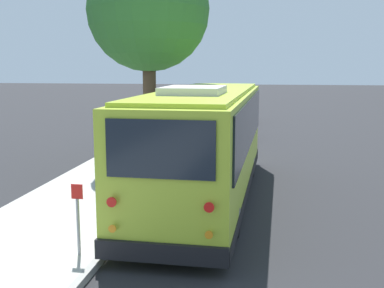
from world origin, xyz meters
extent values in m
plane|color=#28282B|center=(0.00, 0.00, 0.00)|extent=(160.00, 160.00, 0.00)
cube|color=#B2AFA8|center=(0.00, 3.26, 0.07)|extent=(80.00, 3.45, 0.15)
cube|color=#9D9A94|center=(0.00, 1.46, 0.07)|extent=(80.00, 0.14, 0.15)
cube|color=#ADC633|center=(-0.44, 0.03, 1.60)|extent=(10.12, 2.73, 2.71)
cube|color=black|center=(-0.44, 0.03, 0.39)|extent=(10.18, 2.78, 0.28)
cube|color=black|center=(-0.44, 0.03, 2.19)|extent=(9.31, 2.79, 1.29)
cube|color=black|center=(4.61, -0.13, 2.19)|extent=(0.10, 2.11, 1.35)
cube|color=black|center=(-5.49, 0.19, 2.29)|extent=(0.09, 1.94, 1.03)
cube|color=black|center=(4.61, -0.13, 2.82)|extent=(0.10, 1.74, 0.22)
cube|color=#ADC633|center=(-0.44, 0.03, 3.00)|extent=(9.50, 2.48, 0.10)
cube|color=silver|center=(-2.24, 0.09, 3.12)|extent=(1.89, 1.42, 0.20)
cube|color=black|center=(4.63, -0.13, 0.43)|extent=(0.18, 2.43, 0.36)
cube|color=black|center=(-5.52, 0.20, 0.43)|extent=(0.18, 2.43, 0.36)
cylinder|color=red|center=(-5.54, 1.07, 1.33)|extent=(0.04, 0.18, 0.18)
cylinder|color=orange|center=(-5.54, 1.07, 0.84)|extent=(0.03, 0.14, 0.14)
cylinder|color=red|center=(-5.60, -0.67, 1.33)|extent=(0.04, 0.18, 0.18)
cylinder|color=orange|center=(-5.60, -0.67, 0.84)|extent=(0.03, 0.14, 0.14)
cube|color=white|center=(4.71, 0.68, 0.60)|extent=(0.05, 0.32, 0.18)
cube|color=white|center=(4.66, -0.93, 0.60)|extent=(0.05, 0.32, 0.18)
cube|color=black|center=(4.32, 1.24, 2.45)|extent=(0.06, 0.10, 0.24)
cylinder|color=black|center=(2.56, 0.99, 0.45)|extent=(0.91, 0.33, 0.90)
cylinder|color=slate|center=(2.56, 0.99, 0.45)|extent=(0.42, 0.33, 0.41)
cylinder|color=black|center=(2.50, -1.11, 0.45)|extent=(0.91, 0.33, 0.90)
cylinder|color=slate|center=(2.50, -1.11, 0.45)|extent=(0.42, 0.33, 0.41)
cylinder|color=black|center=(-3.23, 1.17, 0.45)|extent=(0.91, 0.33, 0.90)
cylinder|color=slate|center=(-3.23, 1.17, 0.45)|extent=(0.42, 0.33, 0.41)
cylinder|color=black|center=(-3.29, -0.93, 0.45)|extent=(0.91, 0.33, 0.90)
cylinder|color=slate|center=(-3.29, -0.93, 0.45)|extent=(0.42, 0.33, 0.41)
cube|color=navy|center=(11.21, 0.38, 0.46)|extent=(4.36, 1.85, 0.62)
cube|color=black|center=(11.09, 0.37, 1.01)|extent=(2.09, 1.52, 0.48)
cube|color=navy|center=(11.09, 0.37, 1.25)|extent=(2.01, 1.48, 0.05)
cube|color=black|center=(13.37, 0.48, 0.26)|extent=(0.16, 1.60, 0.20)
cube|color=black|center=(9.04, 0.27, 0.26)|extent=(0.16, 1.60, 0.20)
cylinder|color=black|center=(12.52, 1.19, 0.31)|extent=(0.63, 0.23, 0.62)
cylinder|color=slate|center=(12.52, 1.19, 0.31)|extent=(0.29, 0.23, 0.28)
cylinder|color=black|center=(12.59, -0.30, 0.31)|extent=(0.63, 0.23, 0.62)
cylinder|color=slate|center=(12.59, -0.30, 0.31)|extent=(0.29, 0.23, 0.28)
cylinder|color=black|center=(9.82, 1.06, 0.31)|extent=(0.63, 0.23, 0.62)
cylinder|color=slate|center=(9.82, 1.06, 0.31)|extent=(0.29, 0.23, 0.28)
cylinder|color=black|center=(9.89, -0.43, 0.31)|extent=(0.63, 0.23, 0.62)
cylinder|color=slate|center=(9.89, -0.43, 0.31)|extent=(0.29, 0.23, 0.28)
cube|color=slate|center=(18.04, 0.29, 0.49)|extent=(4.40, 2.05, 0.64)
cube|color=black|center=(17.93, 0.28, 1.05)|extent=(2.14, 1.64, 0.48)
cube|color=slate|center=(17.93, 0.28, 1.29)|extent=(2.06, 1.59, 0.05)
cube|color=black|center=(20.19, 0.47, 0.26)|extent=(0.21, 1.66, 0.20)
cube|color=black|center=(15.89, 0.12, 0.26)|extent=(0.21, 1.66, 0.20)
cylinder|color=black|center=(19.32, 1.18, 0.33)|extent=(0.67, 0.25, 0.66)
cylinder|color=slate|center=(19.32, 1.18, 0.33)|extent=(0.31, 0.24, 0.30)
cylinder|color=black|center=(19.45, -0.38, 0.33)|extent=(0.67, 0.25, 0.66)
cylinder|color=slate|center=(19.45, -0.38, 0.33)|extent=(0.31, 0.24, 0.30)
cylinder|color=black|center=(16.63, 0.96, 0.33)|extent=(0.67, 0.25, 0.66)
cylinder|color=slate|center=(16.63, 0.96, 0.33)|extent=(0.31, 0.24, 0.30)
cylinder|color=black|center=(16.76, -0.60, 0.33)|extent=(0.67, 0.25, 0.66)
cylinder|color=slate|center=(16.76, -0.60, 0.33)|extent=(0.31, 0.24, 0.30)
cylinder|color=brown|center=(3.85, 2.63, 2.14)|extent=(0.48, 0.48, 3.98)
sphere|color=#387A33|center=(3.85, 2.63, 5.67)|extent=(4.40, 4.40, 4.40)
cylinder|color=gray|center=(-5.14, 1.86, 0.70)|extent=(0.06, 0.06, 1.10)
cube|color=red|center=(-5.14, 1.86, 1.39)|extent=(0.02, 0.22, 0.28)
cylinder|color=gray|center=(-3.87, 1.86, 0.68)|extent=(0.06, 0.06, 1.06)
camera|label=1|loc=(-13.42, -1.56, 3.72)|focal=45.00mm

